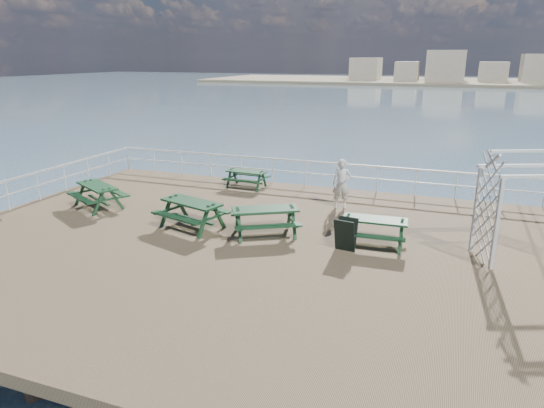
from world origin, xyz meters
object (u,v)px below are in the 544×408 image
Objects in this scene: picnic_table_b at (246,175)px; person at (342,184)px; picnic_table_a at (192,208)px; trellis_arbor at (528,212)px; picnic_table_c at (265,215)px; picnic_table_e at (374,226)px; picnic_table_d at (98,191)px.

person is (4.29, -1.43, 0.38)m from picnic_table_b.
picnic_table_a is 9.55m from trellis_arbor.
picnic_table_e is at bearing -23.89° from picnic_table_c.
picnic_table_a is 1.36× the size of person.
picnic_table_e is 1.07× the size of person.
picnic_table_b is at bearing 110.62° from picnic_table_a.
person is at bearing 130.20° from trellis_arbor.
person is at bearing -15.56° from picnic_table_b.
picnic_table_c is 1.32× the size of picnic_table_e.
trellis_arbor is (9.84, -4.27, 0.81)m from picnic_table_b.
picnic_table_d is (-3.87, -4.42, 0.10)m from picnic_table_b.
picnic_table_a is at bearing 18.56° from picnic_table_d.
picnic_table_d is at bearing -172.76° from picnic_table_a.
picnic_table_e is (9.84, -0.16, -0.04)m from picnic_table_d.
picnic_table_b is 0.96× the size of person.
person is (-5.54, 2.85, -0.44)m from trellis_arbor.
picnic_table_e is (5.62, 0.54, -0.06)m from picnic_table_a.
picnic_table_d is 1.29× the size of picnic_table_e.
picnic_table_e is at bearing 161.98° from trellis_arbor.
trellis_arbor is (9.49, 0.86, 0.69)m from picnic_table_a.
picnic_table_d is 9.84m from picnic_table_e.
picnic_table_d is at bearing -128.37° from picnic_table_b.
picnic_table_a is 5.14m from picnic_table_b.
picnic_table_a is 1.43× the size of picnic_table_b.
person is at bearing 48.20° from picnic_table_d.
picnic_table_a is at bearing -83.29° from picnic_table_b.
picnic_table_b is 4.54m from person.
trellis_arbor reaches higher than picnic_table_a.
picnic_table_d is at bearing 158.01° from trellis_arbor.
person is (1.55, 3.51, 0.27)m from picnic_table_c.
picnic_table_d is at bearing 176.48° from picnic_table_e.
person is (3.95, 3.70, 0.25)m from picnic_table_a.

